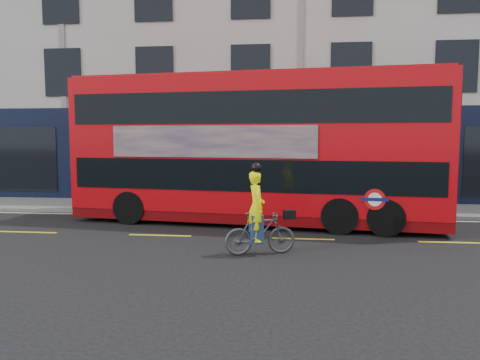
# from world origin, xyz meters

# --- Properties ---
(ground) EXTENTS (120.00, 120.00, 0.00)m
(ground) POSITION_xyz_m (0.00, 0.00, 0.00)
(ground) COLOR black
(ground) RESTS_ON ground
(pavement) EXTENTS (60.00, 3.00, 0.12)m
(pavement) POSITION_xyz_m (0.00, 6.50, 0.06)
(pavement) COLOR slate
(pavement) RESTS_ON ground
(kerb) EXTENTS (60.00, 0.12, 0.13)m
(kerb) POSITION_xyz_m (0.00, 5.00, 0.07)
(kerb) COLOR slate
(kerb) RESTS_ON ground
(building_terrace) EXTENTS (50.00, 10.07, 15.00)m
(building_terrace) POSITION_xyz_m (0.00, 12.94, 7.49)
(building_terrace) COLOR beige
(building_terrace) RESTS_ON ground
(road_edge_line) EXTENTS (58.00, 0.10, 0.01)m
(road_edge_line) POSITION_xyz_m (0.00, 4.70, 0.00)
(road_edge_line) COLOR silver
(road_edge_line) RESTS_ON ground
(lane_dashes) EXTENTS (58.00, 0.12, 0.01)m
(lane_dashes) POSITION_xyz_m (0.00, 1.50, 0.00)
(lane_dashes) COLOR gold
(lane_dashes) RESTS_ON ground
(bus) EXTENTS (11.97, 4.12, 4.74)m
(bus) POSITION_xyz_m (-1.45, 3.79, 2.43)
(bus) COLOR #B5070D
(bus) RESTS_ON ground
(cyclist) EXTENTS (1.78, 0.97, 2.20)m
(cyclist) POSITION_xyz_m (-1.05, -0.31, 0.74)
(cyclist) COLOR #444749
(cyclist) RESTS_ON ground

